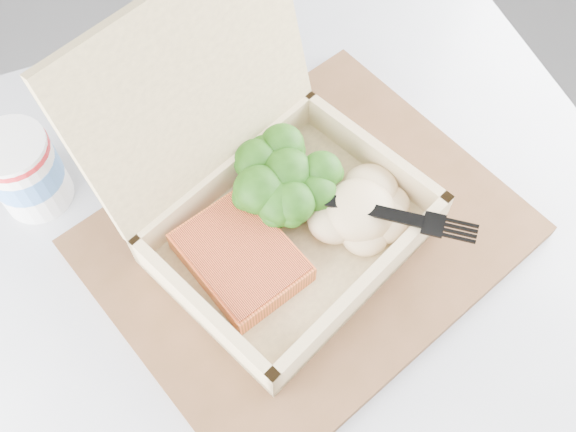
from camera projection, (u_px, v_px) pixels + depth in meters
floor at (17, 398)px, 1.24m from camera, size 4.00×4.00×0.00m
cafe_table at (300, 335)px, 0.77m from camera, size 0.86×0.86×0.70m
serving_tray at (306, 238)px, 0.62m from camera, size 0.41×0.34×0.02m
takeout_container at (261, 187)px, 0.58m from camera, size 0.28×0.27×0.22m
salmon_fillet at (241, 257)px, 0.58m from camera, size 0.09×0.12×0.02m
broccoli_pile at (287, 178)px, 0.61m from camera, size 0.11×0.11×0.04m
mashed_potatoes at (359, 210)px, 0.59m from camera, size 0.11×0.09×0.04m
plastic_fork at (338, 201)px, 0.58m from camera, size 0.11×0.14×0.01m
paper_cup at (24, 170)px, 0.61m from camera, size 0.07×0.07×0.09m
receipt at (273, 86)px, 0.72m from camera, size 0.12×0.17×0.00m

